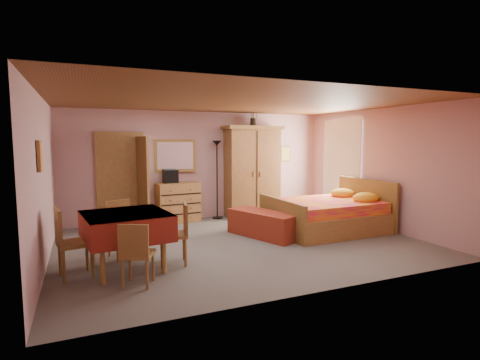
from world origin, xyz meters
name	(u,v)px	position (x,y,z in m)	size (l,w,h in m)	color
floor	(241,243)	(0.00, 0.00, 0.00)	(6.50, 6.50, 0.00)	slate
ceiling	(241,102)	(0.00, 0.00, 2.60)	(6.50, 6.50, 0.00)	brown
wall_back	(201,165)	(0.00, 2.50, 1.30)	(6.50, 0.10, 2.60)	tan
wall_front	(322,190)	(0.00, -2.50, 1.30)	(6.50, 0.10, 2.60)	tan
wall_left	(43,181)	(-3.25, 0.00, 1.30)	(0.10, 5.00, 2.60)	tan
wall_right	(378,169)	(3.25, 0.00, 1.30)	(0.10, 5.00, 2.60)	tan
doorway	(121,180)	(-1.90, 2.47, 1.02)	(1.06, 0.12, 2.15)	#9E6B35
window	(342,159)	(3.21, 1.20, 1.45)	(0.08, 1.40, 1.95)	white
picture_left	(40,156)	(-3.22, -0.60, 1.70)	(0.04, 0.32, 0.42)	orange
picture_back	(285,154)	(2.35, 2.47, 1.55)	(0.30, 0.04, 0.40)	#D8BF59
chest_of_drawers	(178,202)	(-0.65, 2.26, 0.46)	(0.98, 0.49, 0.93)	#AC6F3A
wall_mirror	(175,156)	(-0.65, 2.47, 1.55)	(0.98, 0.05, 0.78)	white
stereo	(170,176)	(-0.81, 2.32, 1.08)	(0.33, 0.24, 0.30)	black
floor_lamp	(217,180)	(0.33, 2.26, 0.95)	(0.24, 0.24, 1.91)	black
wardrobe	(252,171)	(1.24, 2.21, 1.13)	(1.45, 0.74, 2.27)	#925F31
sunflower_vase	(253,115)	(1.31, 2.30, 2.54)	(0.22, 0.22, 0.55)	yellow
bed	(326,206)	(2.03, 0.18, 0.53)	(2.28, 1.80, 1.06)	#E6164F
bench	(263,224)	(0.58, 0.25, 0.25)	(0.56, 1.51, 0.50)	maroon
dining_table	(127,242)	(-2.14, -0.69, 0.43)	(1.16, 1.16, 0.85)	maroon
chair_south	(138,253)	(-2.07, -1.36, 0.43)	(0.39, 0.39, 0.86)	olive
chair_north	(123,229)	(-2.12, -0.03, 0.46)	(0.42, 0.42, 0.92)	#A77238
chair_west	(75,242)	(-2.83, -0.71, 0.49)	(0.45, 0.45, 0.99)	olive
chair_east	(173,234)	(-1.45, -0.70, 0.47)	(0.43, 0.43, 0.95)	#976433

